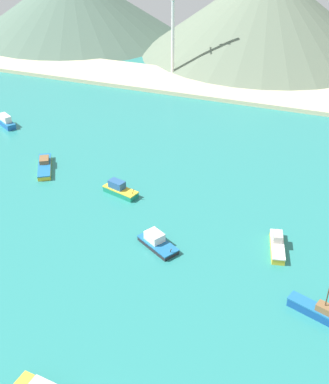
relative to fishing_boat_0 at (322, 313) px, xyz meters
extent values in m
cube|color=teal|center=(-22.74, 5.75, -1.19)|extent=(260.00, 280.00, 0.50)
cube|color=#14478C|center=(-0.18, 0.06, -0.32)|extent=(9.05, 4.61, 1.24)
cube|color=#1E669E|center=(-0.18, 0.06, 0.40)|extent=(9.23, 4.70, 0.20)
cylinder|color=#4C3823|center=(0.22, -0.07, 3.64)|extent=(0.16, 0.16, 4.28)
cube|color=#232328|center=(-26.36, 6.25, -0.58)|extent=(7.72, 6.16, 0.72)
cube|color=#1E669E|center=(-26.36, 6.25, -0.12)|extent=(7.87, 6.28, 0.20)
cube|color=silver|center=(-27.14, 6.70, 0.69)|extent=(3.66, 3.41, 1.43)
cylinder|color=#4C3823|center=(-23.55, 4.66, 0.28)|extent=(0.46, 0.33, 0.99)
cube|color=gold|center=(-58.27, 21.96, -0.49)|extent=(7.41, 9.86, 0.92)
cube|color=#1E669E|center=(-58.27, 21.96, 0.07)|extent=(7.56, 10.06, 0.20)
cube|color=brown|center=(-58.93, 23.03, 0.61)|extent=(3.13, 3.46, 0.88)
cube|color=gold|center=(-8.13, 12.55, -0.42)|extent=(3.70, 8.04, 1.05)
cube|color=white|center=(-8.13, 12.55, 0.20)|extent=(3.77, 8.20, 0.20)
cube|color=#B2ADA3|center=(-8.35, 13.50, 0.93)|extent=(1.95, 2.46, 1.25)
cube|color=#198466|center=(-39.09, 18.73, -0.44)|extent=(7.35, 4.15, 1.01)
cube|color=gold|center=(-39.09, 18.73, 0.17)|extent=(7.49, 4.23, 0.20)
cube|color=#28568C|center=(-39.93, 18.96, 0.99)|extent=(3.45, 2.55, 1.45)
cylinder|color=#4C3823|center=(-36.06, 17.92, 0.77)|extent=(0.61, 0.27, 1.37)
cube|color=#1E5BA8|center=(-80.58, 38.01, -0.35)|extent=(8.90, 6.33, 1.18)
cube|color=#1E669E|center=(-80.58, 38.01, 0.34)|extent=(9.08, 6.46, 0.20)
cube|color=silver|center=(-79.60, 37.45, 1.23)|extent=(4.20, 3.33, 1.58)
cube|color=beige|center=(-22.74, 83.24, -0.34)|extent=(247.00, 21.71, 1.20)
cone|color=#4C6656|center=(-110.03, 123.59, 12.06)|extent=(84.15, 84.15, 26.01)
cone|color=#60705B|center=(-33.13, 123.85, 14.12)|extent=(86.91, 86.91, 30.12)
cylinder|color=silver|center=(-54.55, 88.83, 17.54)|extent=(0.98, 0.98, 36.97)
cylinder|color=silver|center=(-54.55, 88.83, 21.98)|extent=(0.49, 2.96, 0.49)
camera|label=1|loc=(-3.09, -50.71, 47.80)|focal=44.68mm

